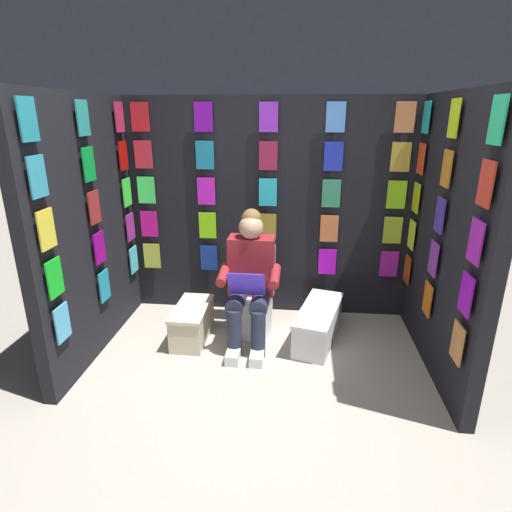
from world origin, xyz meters
name	(u,v)px	position (x,y,z in m)	size (l,w,h in m)	color
ground_plane	(249,419)	(0.00, 0.00, 0.00)	(30.00, 30.00, 0.00)	#B2A899
display_wall_back	(268,209)	(0.00, -1.72, 1.06)	(2.84, 0.14, 2.12)	black
display_wall_left	(448,239)	(-1.42, -0.84, 1.06)	(0.14, 1.67, 2.12)	black
display_wall_right	(87,229)	(1.42, -0.84, 1.06)	(0.14, 1.67, 2.12)	black
toilet	(253,297)	(0.10, -1.26, 0.33)	(0.41, 0.56, 0.77)	white
person_reading	(250,279)	(0.10, -1.03, 0.60)	(0.53, 0.68, 1.19)	maroon
comic_longbox_near	(192,323)	(0.63, -1.00, 0.16)	(0.30, 0.60, 0.32)	beige
comic_longbox_far	(318,324)	(-0.50, -1.09, 0.16)	(0.50, 0.86, 0.32)	silver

